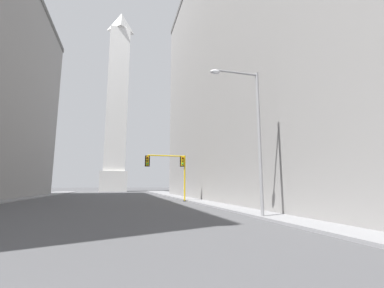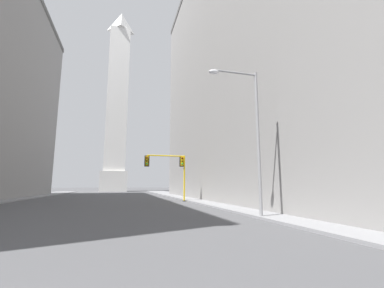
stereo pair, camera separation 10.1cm
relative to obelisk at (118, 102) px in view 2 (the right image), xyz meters
name	(u,v)px [view 2 (the right image)]	position (x,y,z in m)	size (l,w,h in m)	color
sidewalk_right	(207,200)	(12.33, -52.23, -28.29)	(5.00, 97.93, 0.15)	gray
building_right	(281,63)	(22.96, -53.76, -9.66)	(22.25, 50.45, 37.39)	gray
obelisk	(118,102)	(0.00, 0.00, 0.00)	(7.88, 7.88, 59.62)	silver
traffic_light_mid_right	(171,166)	(7.87, -52.18, -24.16)	(5.01, 0.52, 5.52)	yellow
street_lamp	(251,126)	(9.62, -68.87, -22.89)	(3.23, 0.36, 8.97)	gray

